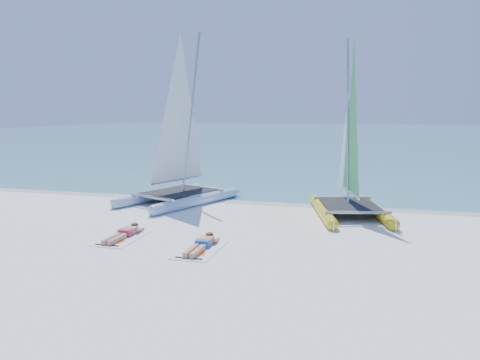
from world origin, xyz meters
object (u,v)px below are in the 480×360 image
(sunbather_a, at_px, (124,233))
(towel_a, at_px, (121,238))
(catamaran_blue, at_px, (179,150))
(sunbather_b, at_px, (202,244))
(catamaran_yellow, at_px, (348,157))
(towel_b, at_px, (199,250))

(sunbather_a, bearing_deg, towel_a, -90.00)
(catamaran_blue, height_order, sunbather_b, catamaran_blue)
(catamaran_blue, bearing_deg, catamaran_yellow, 19.20)
(towel_a, bearing_deg, towel_b, -10.57)
(sunbather_a, xyz_separation_m, sunbather_b, (2.53, -0.47, 0.00))
(catamaran_blue, height_order, sunbather_a, catamaran_blue)
(catamaran_blue, xyz_separation_m, sunbather_a, (0.45, -5.27, -1.95))
(sunbather_a, relative_size, sunbather_b, 1.00)
(catamaran_yellow, relative_size, towel_a, 3.42)
(catamaran_yellow, bearing_deg, sunbather_b, -136.33)
(catamaran_blue, height_order, towel_b, catamaran_blue)
(towel_a, bearing_deg, catamaran_blue, 94.69)
(catamaran_yellow, height_order, sunbather_a, catamaran_yellow)
(sunbather_b, bearing_deg, towel_b, -90.00)
(catamaran_blue, distance_m, sunbather_a, 5.64)
(catamaran_blue, relative_size, towel_b, 3.75)
(catamaran_blue, bearing_deg, towel_a, -63.73)
(sunbather_b, bearing_deg, catamaran_blue, 117.45)
(catamaran_yellow, xyz_separation_m, sunbather_b, (-3.48, -5.47, -1.87))
(catamaran_yellow, relative_size, towel_b, 3.42)
(catamaran_blue, distance_m, sunbather_b, 6.76)
(towel_a, height_order, towel_b, same)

